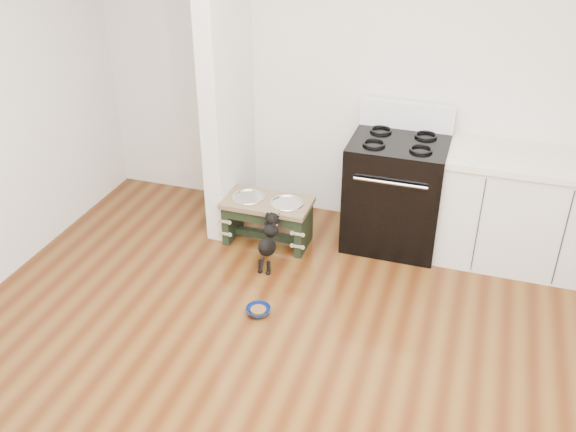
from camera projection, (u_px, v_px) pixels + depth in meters
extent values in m
plane|color=#47210C|center=(284.00, 420.00, 3.76)|extent=(5.00, 5.00, 0.00)
plane|color=silver|center=(381.00, 71.00, 5.14)|extent=(5.00, 0.00, 5.00)
cube|color=silver|center=(226.00, 72.00, 5.13)|extent=(0.15, 0.80, 2.70)
cube|color=black|center=(395.00, 193.00, 5.24)|extent=(0.76, 0.65, 0.92)
cube|color=black|center=(388.00, 217.00, 5.01)|extent=(0.58, 0.02, 0.50)
cylinder|color=silver|center=(390.00, 183.00, 4.82)|extent=(0.56, 0.02, 0.02)
cube|color=white|center=(407.00, 115.00, 5.18)|extent=(0.76, 0.08, 0.22)
torus|color=black|center=(374.00, 143.00, 4.93)|extent=(0.18, 0.18, 0.02)
torus|color=black|center=(421.00, 149.00, 4.84)|extent=(0.18, 0.18, 0.02)
torus|color=black|center=(381.00, 130.00, 5.16)|extent=(0.18, 0.18, 0.02)
torus|color=black|center=(426.00, 135.00, 5.07)|extent=(0.18, 0.18, 0.02)
cube|color=silver|center=(520.00, 213.00, 5.01)|extent=(1.20, 0.60, 0.86)
cube|color=beige|center=(531.00, 160.00, 4.78)|extent=(1.24, 0.64, 0.05)
cube|color=black|center=(511.00, 271.00, 4.99)|extent=(1.20, 0.06, 0.10)
cube|color=black|center=(233.00, 218.00, 5.45)|extent=(0.06, 0.35, 0.35)
cube|color=black|center=(304.00, 229.00, 5.28)|extent=(0.06, 0.35, 0.35)
cube|color=black|center=(261.00, 219.00, 5.17)|extent=(0.57, 0.03, 0.09)
cube|color=black|center=(268.00, 235.00, 5.42)|extent=(0.57, 0.06, 0.06)
cube|color=brown|center=(267.00, 203.00, 5.27)|extent=(0.72, 0.38, 0.04)
cylinder|color=silver|center=(248.00, 200.00, 5.31)|extent=(0.25, 0.25, 0.04)
cylinder|color=silver|center=(287.00, 206.00, 5.22)|extent=(0.25, 0.25, 0.04)
torus|color=silver|center=(248.00, 197.00, 5.30)|extent=(0.28, 0.28, 0.02)
torus|color=silver|center=(287.00, 203.00, 5.21)|extent=(0.28, 0.28, 0.02)
cylinder|color=black|center=(260.00, 266.00, 5.04)|extent=(0.03, 0.03, 0.11)
cylinder|color=black|center=(269.00, 268.00, 5.02)|extent=(0.03, 0.03, 0.11)
sphere|color=black|center=(260.00, 271.00, 5.05)|extent=(0.04, 0.04, 0.04)
sphere|color=black|center=(268.00, 273.00, 5.03)|extent=(0.04, 0.04, 0.04)
ellipsoid|color=black|center=(267.00, 247.00, 5.01)|extent=(0.13, 0.29, 0.26)
sphere|color=black|center=(271.00, 230.00, 5.04)|extent=(0.12, 0.12, 0.12)
sphere|color=black|center=(272.00, 219.00, 5.03)|extent=(0.10, 0.10, 0.10)
sphere|color=black|center=(271.00, 214.00, 5.09)|extent=(0.04, 0.04, 0.04)
sphere|color=black|center=(279.00, 216.00, 5.07)|extent=(0.04, 0.04, 0.04)
cylinder|color=black|center=(262.00, 264.00, 4.96)|extent=(0.02, 0.08, 0.09)
torus|color=#EF4677|center=(272.00, 224.00, 5.03)|extent=(0.10, 0.06, 0.09)
imported|color=navy|center=(258.00, 311.00, 4.60)|extent=(0.21, 0.21, 0.06)
cylinder|color=#503117|center=(258.00, 310.00, 4.59)|extent=(0.11, 0.11, 0.02)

